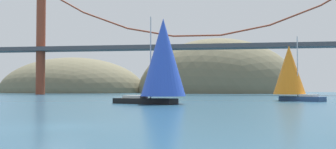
# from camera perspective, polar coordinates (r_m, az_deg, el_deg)

# --- Properties ---
(ground_plane) EXTENTS (360.00, 360.00, 0.00)m
(ground_plane) POSITION_cam_1_polar(r_m,az_deg,el_deg) (21.12, -15.90, -7.30)
(ground_plane) COLOR navy
(headland_center) EXTENTS (63.23, 44.00, 42.87)m
(headland_center) POSITION_cam_1_polar(r_m,az_deg,el_deg) (154.19, 7.26, -2.70)
(headland_center) COLOR #6B664C
(headland_center) RESTS_ON ground_plane
(headland_left) EXTENTS (61.60, 44.00, 29.24)m
(headland_left) POSITION_cam_1_polar(r_m,az_deg,el_deg) (166.80, -13.84, -2.61)
(headland_left) COLOR #6B664C
(headland_left) RESTS_ON ground_plane
(suspension_bridge) EXTENTS (133.74, 6.00, 33.34)m
(suspension_bridge) POSITION_cam_1_polar(r_m,az_deg,el_deg) (115.21, 4.26, 4.54)
(suspension_bridge) COLOR brown
(suspension_bridge) RESTS_ON ground_plane
(sailboat_orange_sail) EXTENTS (8.26, 8.03, 9.86)m
(sailboat_orange_sail) POSITION_cam_1_polar(r_m,az_deg,el_deg) (63.37, 17.37, 0.42)
(sailboat_orange_sail) COLOR navy
(sailboat_orange_sail) RESTS_ON ground_plane
(sailboat_blue_spinnaker) EXTENTS (10.31, 7.10, 10.98)m
(sailboat_blue_spinnaker) POSITION_cam_1_polar(r_m,az_deg,el_deg) (48.29, -0.86, 2.22)
(sailboat_blue_spinnaker) COLOR black
(sailboat_blue_spinnaker) RESTS_ON ground_plane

